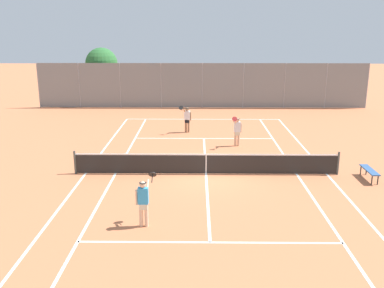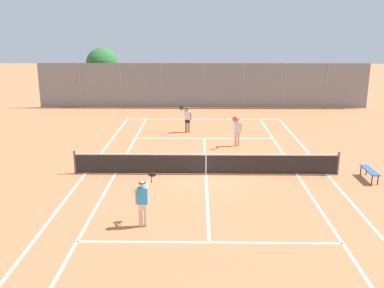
# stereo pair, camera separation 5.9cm
# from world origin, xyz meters

# --- Properties ---
(ground_plane) EXTENTS (120.00, 120.00, 0.00)m
(ground_plane) POSITION_xyz_m (0.00, 0.00, 0.00)
(ground_plane) COLOR #C67047
(court_line_markings) EXTENTS (11.10, 23.90, 0.01)m
(court_line_markings) POSITION_xyz_m (0.00, 0.00, 0.00)
(court_line_markings) COLOR white
(court_line_markings) RESTS_ON ground
(tennis_net) EXTENTS (12.00, 0.10, 1.07)m
(tennis_net) POSITION_xyz_m (0.00, 0.00, 0.51)
(tennis_net) COLOR #474C47
(tennis_net) RESTS_ON ground
(player_near_side) EXTENTS (0.67, 0.73, 1.77)m
(player_near_side) POSITION_xyz_m (-2.18, -5.28, 0.93)
(player_near_side) COLOR beige
(player_near_side) RESTS_ON ground
(player_far_left) EXTENTS (0.78, 0.71, 1.77)m
(player_far_left) POSITION_xyz_m (-1.04, 7.93, 0.93)
(player_far_left) COLOR #936B4C
(player_far_left) RESTS_ON ground
(player_far_right) EXTENTS (0.62, 0.77, 1.77)m
(player_far_right) POSITION_xyz_m (1.83, 4.76, 0.93)
(player_far_right) COLOR #D8A884
(player_far_right) RESTS_ON ground
(loose_tennis_ball_0) EXTENTS (0.07, 0.07, 0.07)m
(loose_tennis_ball_0) POSITION_xyz_m (2.33, 10.06, 0.03)
(loose_tennis_ball_0) COLOR #D1DB33
(loose_tennis_ball_0) RESTS_ON ground
(loose_tennis_ball_1) EXTENTS (0.07, 0.07, 0.07)m
(loose_tennis_ball_1) POSITION_xyz_m (-0.71, 0.60, 0.03)
(loose_tennis_ball_1) COLOR #D1DB33
(loose_tennis_ball_1) RESTS_ON ground
(courtside_bench) EXTENTS (0.36, 1.50, 0.47)m
(courtside_bench) POSITION_xyz_m (7.13, -0.64, 0.41)
(courtside_bench) COLOR #33598C
(courtside_bench) RESTS_ON ground
(back_fence) EXTENTS (26.93, 0.08, 3.66)m
(back_fence) POSITION_xyz_m (-0.00, 16.48, 1.83)
(back_fence) COLOR gray
(back_fence) RESTS_ON ground
(tree_behind_left) EXTENTS (2.71, 2.71, 4.78)m
(tree_behind_left) POSITION_xyz_m (-8.56, 18.33, 3.34)
(tree_behind_left) COLOR brown
(tree_behind_left) RESTS_ON ground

